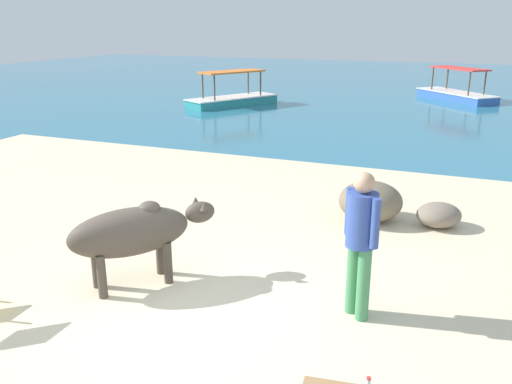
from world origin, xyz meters
name	(u,v)px	position (x,y,z in m)	size (l,w,h in m)	color
sand_beach	(175,319)	(0.00, 0.00, 0.02)	(18.00, 14.00, 0.04)	beige
water_surface	(411,90)	(0.00, 22.00, 0.00)	(60.00, 36.00, 0.03)	teal
cow	(134,232)	(-0.82, 0.53, 0.72)	(1.46, 1.63, 1.03)	#4C4238
person_standing	(361,234)	(1.81, 0.79, 0.99)	(0.41, 0.36, 1.62)	#428956
shore_rock_large	(439,215)	(2.44, 3.90, 0.23)	(0.69, 0.61, 0.38)	gray
shore_rock_medium	(370,201)	(1.40, 3.80, 0.35)	(1.01, 0.99, 0.63)	#756651
boat_teal	(232,98)	(-5.81, 14.38, 0.29)	(2.80, 3.77, 1.29)	teal
boat_blue	(456,93)	(2.09, 19.13, 0.29)	(3.35, 3.47, 1.29)	#3866B7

